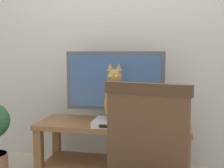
{
  "coord_description": "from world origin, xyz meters",
  "views": [
    {
      "loc": [
        0.49,
        -2.01,
        1.13
      ],
      "look_at": [
        -0.01,
        0.41,
        0.87
      ],
      "focal_mm": 45.24,
      "sensor_mm": 36.0,
      "label": 1
    }
  ],
  "objects_px": {
    "tv_stand": "(113,139)",
    "cat": "(115,98)",
    "media_box": "(115,123)",
    "tv": "(115,84)",
    "book_stack": "(175,119)"
  },
  "relations": [
    {
      "from": "tv_stand",
      "to": "cat",
      "type": "distance_m",
      "value": 0.42
    },
    {
      "from": "tv",
      "to": "media_box",
      "type": "relative_size",
      "value": 2.45
    },
    {
      "from": "tv",
      "to": "book_stack",
      "type": "distance_m",
      "value": 0.63
    },
    {
      "from": "tv",
      "to": "media_box",
      "type": "xyz_separation_m",
      "value": [
        0.04,
        -0.19,
        -0.32
      ]
    },
    {
      "from": "book_stack",
      "to": "tv",
      "type": "bearing_deg",
      "value": 172.04
    },
    {
      "from": "tv",
      "to": "media_box",
      "type": "distance_m",
      "value": 0.37
    },
    {
      "from": "tv_stand",
      "to": "cat",
      "type": "xyz_separation_m",
      "value": [
        0.04,
        -0.12,
        0.4
      ]
    },
    {
      "from": "media_box",
      "to": "tv",
      "type": "bearing_deg",
      "value": 103.04
    },
    {
      "from": "tv",
      "to": "media_box",
      "type": "height_order",
      "value": "tv"
    },
    {
      "from": "book_stack",
      "to": "media_box",
      "type": "bearing_deg",
      "value": -167.85
    },
    {
      "from": "tv_stand",
      "to": "cat",
      "type": "height_order",
      "value": "cat"
    },
    {
      "from": "cat",
      "to": "book_stack",
      "type": "xyz_separation_m",
      "value": [
        0.51,
        0.12,
        -0.19
      ]
    },
    {
      "from": "tv",
      "to": "cat",
      "type": "relative_size",
      "value": 1.86
    },
    {
      "from": "media_box",
      "to": "book_stack",
      "type": "distance_m",
      "value": 0.52
    },
    {
      "from": "tv_stand",
      "to": "book_stack",
      "type": "bearing_deg",
      "value": -0.08
    }
  ]
}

